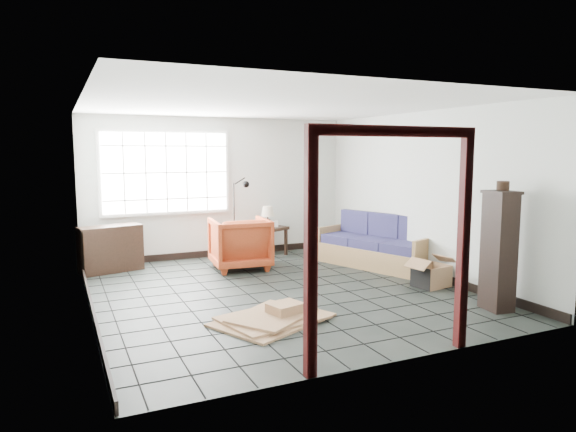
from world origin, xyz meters
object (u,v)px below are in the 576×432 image
armchair (240,241)px  tall_shelf (499,250)px  side_table (271,232)px  futon_sofa (378,247)px

armchair → tall_shelf: size_ratio=0.64×
armchair → tall_shelf: 4.13m
armchair → tall_shelf: bearing=127.3°
armchair → side_table: (0.92, 0.84, -0.02)m
futon_sofa → armchair: bearing=140.4°
futon_sofa → side_table: (-1.31, 1.64, 0.13)m
side_table → futon_sofa: bearing=-51.4°
armchair → side_table: size_ratio=1.44×
armchair → side_table: bearing=-132.1°
futon_sofa → armchair: 2.38m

